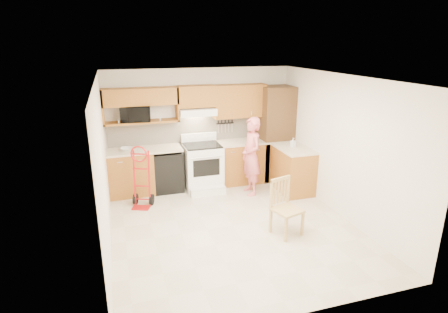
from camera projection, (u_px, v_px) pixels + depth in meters
name	position (u px, v px, depth m)	size (l,w,h in m)	color
floor	(233.00, 226.00, 6.28)	(4.00, 4.50, 0.02)	beige
ceiling	(234.00, 77.00, 5.52)	(4.00, 4.50, 0.02)	white
wall_back	(200.00, 127.00, 7.96)	(4.00, 0.02, 2.50)	silver
wall_front	(301.00, 219.00, 3.84)	(4.00, 0.02, 2.50)	silver
wall_left	(102.00, 169.00, 5.34)	(0.02, 4.50, 2.50)	silver
wall_right	(341.00, 147.00, 6.46)	(0.02, 4.50, 2.50)	silver
backsplash	(201.00, 129.00, 7.95)	(3.92, 0.03, 0.55)	beige
lower_cab_left	(131.00, 173.00, 7.48)	(0.90, 0.60, 0.90)	#A86D26
dishwasher	(168.00, 171.00, 7.70)	(0.60, 0.60, 0.85)	black
lower_cab_right	(241.00, 162.00, 8.15)	(1.14, 0.60, 0.90)	#A86D26
countertop_left	(144.00, 150.00, 7.43)	(1.50, 0.63, 0.04)	beige
countertop_right	(241.00, 142.00, 8.01)	(1.14, 0.63, 0.04)	beige
cab_return_right	(292.00, 170.00, 7.66)	(0.60, 1.00, 0.90)	#A86D26
countertop_return	(294.00, 148.00, 7.52)	(0.63, 1.00, 0.04)	beige
pantry_tall	(275.00, 133.00, 8.20)	(0.70, 0.60, 2.10)	#4F3518
upper_cab_left	(140.00, 97.00, 7.23)	(1.50, 0.33, 0.34)	#A86D26
upper_shelf_mw	(142.00, 122.00, 7.38)	(1.50, 0.33, 0.04)	#A86D26
upper_cab_center	(196.00, 96.00, 7.56)	(0.76, 0.33, 0.44)	#A86D26
upper_cab_right	(239.00, 101.00, 7.87)	(1.14, 0.33, 0.70)	#A86D26
range_hood	(197.00, 112.00, 7.59)	(0.76, 0.46, 0.14)	white
knife_strip	(225.00, 126.00, 8.07)	(0.40, 0.05, 0.29)	black
microwave	(136.00, 113.00, 7.30)	(0.58, 0.39, 0.32)	black
range	(203.00, 163.00, 7.71)	(0.77, 1.02, 1.14)	white
person	(251.00, 156.00, 7.40)	(0.59, 0.38, 1.60)	#D76369
hand_truck	(141.00, 180.00, 6.86)	(0.43, 0.39, 1.09)	#B51515
dining_chair	(287.00, 208.00, 5.88)	(0.42, 0.46, 0.93)	#D3B679
soap_bottle	(293.00, 142.00, 7.53)	(0.09, 0.09, 0.19)	white
bowl	(126.00, 149.00, 7.31)	(0.23, 0.23, 0.06)	white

